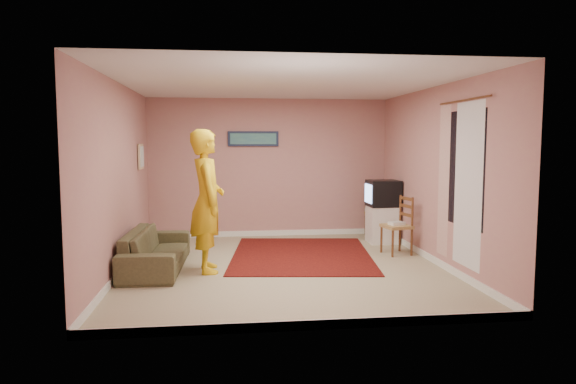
{
  "coord_description": "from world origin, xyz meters",
  "views": [
    {
      "loc": [
        -0.79,
        -7.19,
        1.8
      ],
      "look_at": [
        0.13,
        0.6,
        1.03
      ],
      "focal_mm": 32.0,
      "sensor_mm": 36.0,
      "label": 1
    }
  ],
  "objects": [
    {
      "name": "wall_left",
      "position": [
        -2.25,
        0.0,
        1.3
      ],
      "size": [
        0.02,
        5.0,
        2.6
      ],
      "primitive_type": "cube",
      "color": "tan",
      "rests_on": "ground"
    },
    {
      "name": "baseboard_front",
      "position": [
        0.0,
        -2.49,
        0.05
      ],
      "size": [
        4.5,
        0.02,
        0.1
      ],
      "primitive_type": "cube",
      "color": "silver",
      "rests_on": "ground"
    },
    {
      "name": "ceiling",
      "position": [
        0.0,
        0.0,
        2.6
      ],
      "size": [
        4.5,
        5.0,
        0.02
      ],
      "primitive_type": "cube",
      "color": "silver",
      "rests_on": "wall_back"
    },
    {
      "name": "window",
      "position": [
        2.24,
        -0.9,
        1.45
      ],
      "size": [
        0.01,
        1.1,
        1.5
      ],
      "primitive_type": "cube",
      "color": "black",
      "rests_on": "wall_right"
    },
    {
      "name": "curtain_floral",
      "position": [
        2.21,
        -0.35,
        1.25
      ],
      "size": [
        0.01,
        0.35,
        2.1
      ],
      "primitive_type": "cube",
      "color": "beige",
      "rests_on": "wall_right"
    },
    {
      "name": "picture_back",
      "position": [
        -0.3,
        2.47,
        1.85
      ],
      "size": [
        0.95,
        0.04,
        0.28
      ],
      "color": "#141B37",
      "rests_on": "wall_back"
    },
    {
      "name": "blue_throw",
      "position": [
        2.0,
        2.2,
        0.74
      ],
      "size": [
        0.36,
        0.05,
        0.38
      ],
      "primitive_type": "cube",
      "color": "#81A8D3",
      "rests_on": "chair_a"
    },
    {
      "name": "chair_b",
      "position": [
        1.89,
        0.64,
        0.57
      ],
      "size": [
        0.48,
        0.49,
        0.5
      ],
      "rotation": [
        0.0,
        0.0,
        -1.37
      ],
      "color": "tan",
      "rests_on": "ground"
    },
    {
      "name": "baseboard_left",
      "position": [
        -2.24,
        0.0,
        0.05
      ],
      "size": [
        0.02,
        5.0,
        0.1
      ],
      "primitive_type": "cube",
      "color": "silver",
      "rests_on": "ground"
    },
    {
      "name": "curtain_rod",
      "position": [
        2.2,
        -0.9,
        2.32
      ],
      "size": [
        0.02,
        1.4,
        0.02
      ],
      "primitive_type": "cylinder",
      "rotation": [
        1.57,
        0.0,
        0.0
      ],
      "color": "brown",
      "rests_on": "wall_right"
    },
    {
      "name": "baseboard_right",
      "position": [
        2.24,
        0.0,
        0.05
      ],
      "size": [
        0.02,
        5.0,
        0.1
      ],
      "primitive_type": "cube",
      "color": "silver",
      "rests_on": "ground"
    },
    {
      "name": "tv_cabinet",
      "position": [
        1.95,
        1.58,
        0.33
      ],
      "size": [
        0.51,
        0.47,
        0.65
      ],
      "primitive_type": "cube",
      "color": "white",
      "rests_on": "ground"
    },
    {
      "name": "wall_front",
      "position": [
        0.0,
        -2.5,
        1.3
      ],
      "size": [
        4.5,
        0.02,
        2.6
      ],
      "primitive_type": "cube",
      "color": "tan",
      "rests_on": "ground"
    },
    {
      "name": "curtain_sheer",
      "position": [
        2.23,
        -1.05,
        1.25
      ],
      "size": [
        0.01,
        0.75,
        2.1
      ],
      "primitive_type": "cube",
      "color": "silver",
      "rests_on": "wall_right"
    },
    {
      "name": "chair_a",
      "position": [
        2.0,
        2.2,
        0.56
      ],
      "size": [
        0.49,
        0.48,
        0.5
      ],
      "rotation": [
        0.0,
        0.0,
        -0.23
      ],
      "color": "tan",
      "rests_on": "ground"
    },
    {
      "name": "person",
      "position": [
        -1.07,
        -0.1,
        0.98
      ],
      "size": [
        0.56,
        0.77,
        1.97
      ],
      "primitive_type": "imported",
      "rotation": [
        0.0,
        0.0,
        1.7
      ],
      "color": "gold",
      "rests_on": "ground"
    },
    {
      "name": "game_console",
      "position": [
        1.89,
        0.64,
        0.5
      ],
      "size": [
        0.27,
        0.22,
        0.05
      ],
      "primitive_type": "cube",
      "rotation": [
        0.0,
        0.0,
        0.27
      ],
      "color": "silver",
      "rests_on": "chair_b"
    },
    {
      "name": "wall_back",
      "position": [
        0.0,
        2.5,
        1.3
      ],
      "size": [
        4.5,
        0.02,
        2.6
      ],
      "primitive_type": "cube",
      "color": "tan",
      "rests_on": "ground"
    },
    {
      "name": "dvd_player",
      "position": [
        2.0,
        2.2,
        0.5
      ],
      "size": [
        0.42,
        0.33,
        0.07
      ],
      "primitive_type": "cube",
      "rotation": [
        0.0,
        0.0,
        -0.14
      ],
      "color": "#A5A4A9",
      "rests_on": "chair_a"
    },
    {
      "name": "area_rug",
      "position": [
        0.37,
        0.75,
        0.01
      ],
      "size": [
        2.46,
        2.93,
        0.01
      ],
      "primitive_type": "cube",
      "rotation": [
        0.0,
        0.0,
        -0.12
      ],
      "color": "black",
      "rests_on": "ground"
    },
    {
      "name": "sofa",
      "position": [
        -1.8,
        0.11,
        0.28
      ],
      "size": [
        0.8,
        1.93,
        0.56
      ],
      "primitive_type": "imported",
      "rotation": [
        0.0,
        0.0,
        1.54
      ],
      "color": "brown",
      "rests_on": "ground"
    },
    {
      "name": "crt_tv",
      "position": [
        1.94,
        1.58,
        0.89
      ],
      "size": [
        0.55,
        0.49,
        0.46
      ],
      "rotation": [
        0.0,
        0.0,
        0.02
      ],
      "color": "black",
      "rests_on": "tv_cabinet"
    },
    {
      "name": "ground",
      "position": [
        0.0,
        0.0,
        0.0
      ],
      "size": [
        5.0,
        5.0,
        0.0
      ],
      "primitive_type": "plane",
      "color": "tan",
      "rests_on": "ground"
    },
    {
      "name": "baseboard_back",
      "position": [
        0.0,
        2.49,
        0.05
      ],
      "size": [
        4.5,
        0.02,
        0.1
      ],
      "primitive_type": "cube",
      "color": "silver",
      "rests_on": "ground"
    },
    {
      "name": "wall_right",
      "position": [
        2.25,
        0.0,
        1.3
      ],
      "size": [
        0.02,
        5.0,
        2.6
      ],
      "primitive_type": "cube",
      "color": "tan",
      "rests_on": "ground"
    },
    {
      "name": "picture_left",
      "position": [
        -2.22,
        1.6,
        1.55
      ],
      "size": [
        0.04,
        0.38,
        0.42
      ],
      "color": "beige",
      "rests_on": "wall_left"
    }
  ]
}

